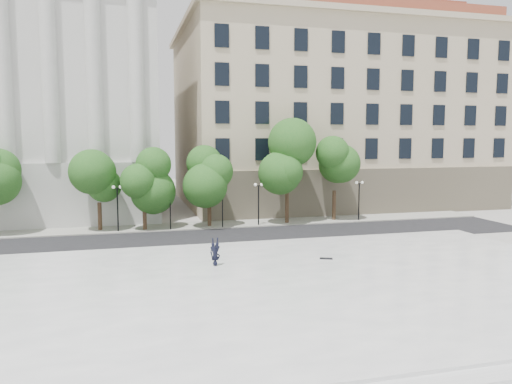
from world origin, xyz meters
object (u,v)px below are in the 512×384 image
(person_lying, at_px, (215,262))
(skateboard, at_px, (326,258))
(traffic_light_west, at_px, (170,189))
(traffic_light_east, at_px, (222,187))

(person_lying, xyz_separation_m, skateboard, (7.19, -0.20, -0.19))
(traffic_light_west, bearing_deg, person_lying, -84.77)
(traffic_light_west, bearing_deg, skateboard, -60.34)
(traffic_light_east, distance_m, skateboard, 15.84)
(traffic_light_west, height_order, person_lying, traffic_light_west)
(traffic_light_west, relative_size, skateboard, 5.13)
(traffic_light_east, bearing_deg, traffic_light_west, 180.00)
(traffic_light_west, distance_m, skateboard, 17.57)
(traffic_light_east, relative_size, person_lying, 2.49)
(skateboard, bearing_deg, person_lying, -158.41)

